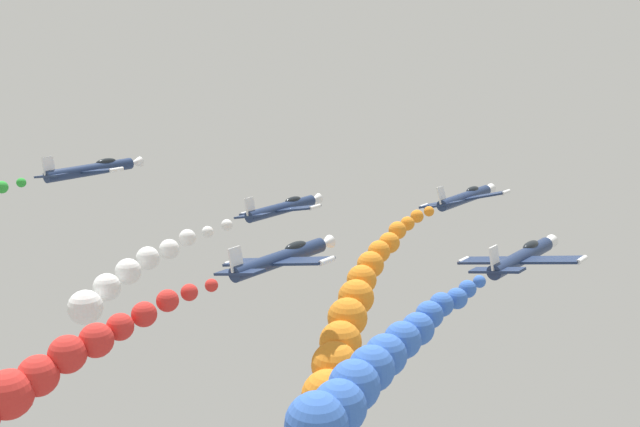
{
  "coord_description": "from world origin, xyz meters",
  "views": [
    {
      "loc": [
        38.87,
        -47.89,
        87.61
      ],
      "look_at": [
        0.0,
        0.0,
        72.35
      ],
      "focal_mm": 41.44,
      "sensor_mm": 36.0,
      "label": 1
    }
  ],
  "objects": [
    {
      "name": "smoke_trail_left_inner",
      "position": [
        -5.44,
        -16.18,
        69.79
      ],
      "size": [
        4.99,
        18.53,
        3.81
      ],
      "color": "white"
    },
    {
      "name": "smoke_trail_lead",
      "position": [
        10.24,
        -9.31,
        67.65
      ],
      "size": [
        9.57,
        25.99,
        8.55
      ],
      "color": "orange"
    },
    {
      "name": "airplane_lead",
      "position": [
        5.43,
        16.03,
        71.78
      ],
      "size": [
        9.26,
        10.35,
        3.36
      ],
      "rotation": [
        0.0,
        -0.29,
        0.0
      ],
      "color": "navy"
    },
    {
      "name": "airplane_right_outer",
      "position": [
        -20.12,
        -8.86,
        75.15
      ],
      "size": [
        9.5,
        10.35,
        2.77
      ],
      "rotation": [
        0.0,
        -0.15,
        0.0
      ],
      "color": "navy"
    },
    {
      "name": "airplane_right_inner",
      "position": [
        17.77,
        1.72,
        71.53
      ],
      "size": [
        9.44,
        10.35,
        2.98
      ],
      "rotation": [
        0.0,
        -0.2,
        0.0
      ],
      "color": "navy"
    },
    {
      "name": "smoke_trail_right_inner",
      "position": [
        18.29,
        -18.57,
        69.95
      ],
      "size": [
        3.23,
        19.94,
        4.45
      ],
      "color": "blue"
    },
    {
      "name": "airplane_left_inner",
      "position": [
        -7.57,
        3.6,
        71.05
      ],
      "size": [
        9.41,
        10.35,
        3.04
      ],
      "rotation": [
        0.0,
        -0.22,
        0.0
      ],
      "color": "navy"
    },
    {
      "name": "airplane_left_outer",
      "position": [
        5.43,
        -10.99,
        72.08
      ],
      "size": [
        9.42,
        10.35,
        3.02
      ],
      "rotation": [
        0.0,
        -0.21,
        0.0
      ],
      "color": "navy"
    }
  ]
}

